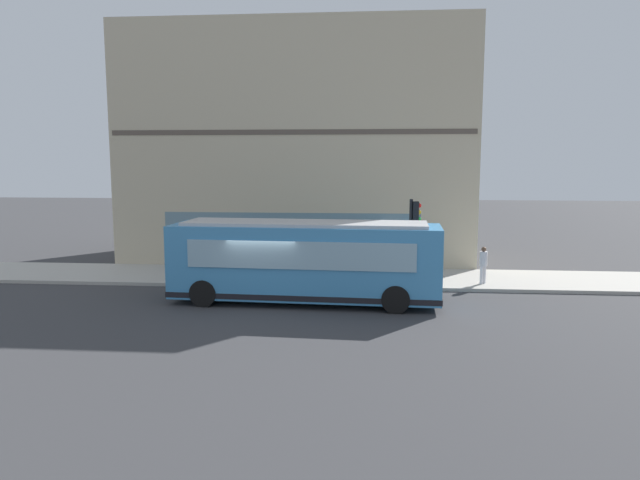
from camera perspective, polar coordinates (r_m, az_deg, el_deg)
ground at (r=22.15m, az=-5.31°, el=-6.18°), size 120.00×120.00×0.00m
sidewalk_curb at (r=26.74m, az=-3.49°, el=-3.58°), size 4.37×40.00×0.15m
building_corner at (r=32.27m, az=-1.97°, el=9.05°), size 7.86×17.97×12.14m
city_bus_nearside at (r=21.94m, az=-1.50°, el=-2.14°), size 3.04×10.15×3.07m
traffic_light_near_corner at (r=24.64m, az=9.14°, el=1.44°), size 0.32×0.49×3.59m
fire_hydrant at (r=26.84m, az=7.17°, el=-2.63°), size 0.35×0.35×0.74m
pedestrian_walking_along_curb at (r=25.61m, az=15.63°, el=-2.14°), size 0.32×0.32×1.58m
pedestrian_near_building_entrance at (r=26.23m, az=-13.11°, el=-1.84°), size 0.32×0.32×1.57m
newspaper_vending_box at (r=26.29m, az=-0.96°, el=-2.59°), size 0.44×0.42×0.90m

